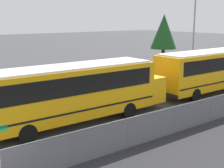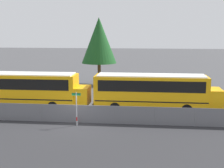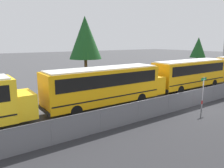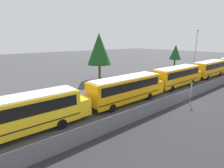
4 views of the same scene
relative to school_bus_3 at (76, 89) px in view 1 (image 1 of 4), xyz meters
name	(u,v)px [view 1 (image 1 of 4)]	position (x,y,z in m)	size (l,w,h in m)	color
school_bus_3	(76,89)	(0.00, 0.00, 0.00)	(11.65, 2.59, 3.36)	orange
school_bus_4	(212,68)	(12.64, -0.02, 0.00)	(11.65, 2.59, 3.36)	orange
light_pole	(194,23)	(17.20, 5.60, 3.40)	(0.60, 0.24, 9.98)	gray
tree_1	(164,32)	(20.75, 13.15, 2.18)	(3.34, 3.34, 6.36)	#51381E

